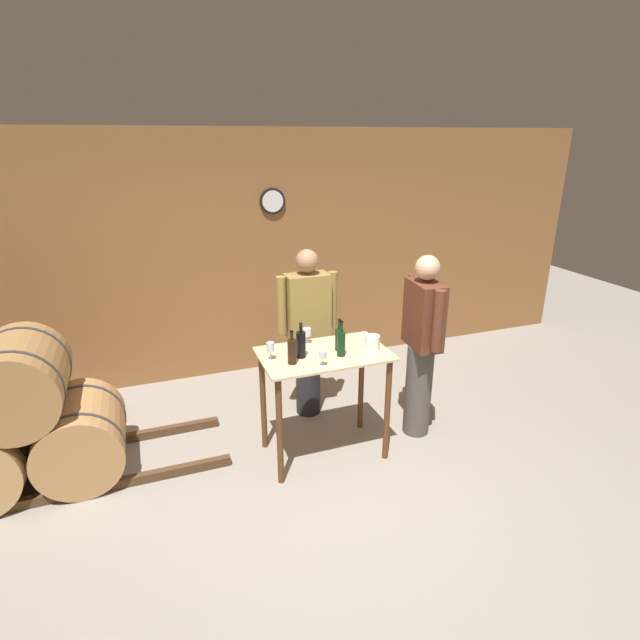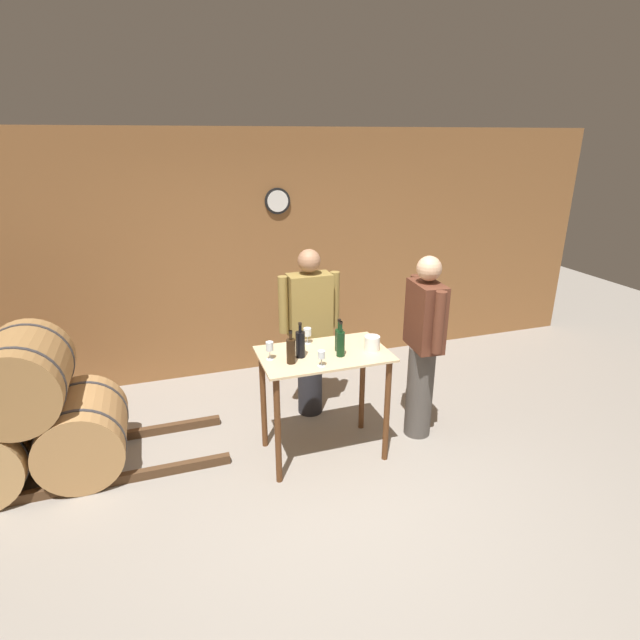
{
  "view_description": "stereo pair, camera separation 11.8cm",
  "coord_description": "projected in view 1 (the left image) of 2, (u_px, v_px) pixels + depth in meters",
  "views": [
    {
      "loc": [
        -1.27,
        -2.85,
        2.61
      ],
      "look_at": [
        0.05,
        0.71,
        1.2
      ],
      "focal_mm": 28.0,
      "sensor_mm": 36.0,
      "label": 1
    },
    {
      "loc": [
        -1.16,
        -2.89,
        2.61
      ],
      "look_at": [
        0.05,
        0.71,
        1.2
      ],
      "focal_mm": 28.0,
      "sensor_mm": 36.0,
      "label": 2
    }
  ],
  "objects": [
    {
      "name": "person_host",
      "position": [
        422.0,
        344.0,
        4.38
      ],
      "size": [
        0.25,
        0.59,
        1.68
      ],
      "color": "#4C4742",
      "rests_on": "ground_plane"
    },
    {
      "name": "wine_glass_near_center",
      "position": [
        323.0,
        355.0,
        3.79
      ],
      "size": [
        0.06,
        0.06,
        0.13
      ],
      "color": "silver",
      "rests_on": "tasting_table"
    },
    {
      "name": "wine_glass_near_right",
      "position": [
        307.0,
        333.0,
        4.2
      ],
      "size": [
        0.07,
        0.07,
        0.14
      ],
      "color": "silver",
      "rests_on": "tasting_table"
    },
    {
      "name": "back_wall",
      "position": [
        260.0,
        255.0,
        5.57
      ],
      "size": [
        8.4,
        0.08,
        2.7
      ],
      "color": "brown",
      "rests_on": "ground_plane"
    },
    {
      "name": "ground_plane",
      "position": [
        346.0,
        497.0,
        3.83
      ],
      "size": [
        14.0,
        14.0,
        0.0
      ],
      "primitive_type": "plane",
      "color": "gray"
    },
    {
      "name": "wine_bottle_far_left",
      "position": [
        292.0,
        351.0,
        3.83
      ],
      "size": [
        0.07,
        0.07,
        0.27
      ],
      "color": "black",
      "rests_on": "tasting_table"
    },
    {
      "name": "ice_bucket",
      "position": [
        372.0,
        343.0,
        4.1
      ],
      "size": [
        0.13,
        0.13,
        0.12
      ],
      "color": "white",
      "rests_on": "tasting_table"
    },
    {
      "name": "wine_bottle_right",
      "position": [
        339.0,
        339.0,
        4.07
      ],
      "size": [
        0.07,
        0.07,
        0.27
      ],
      "color": "black",
      "rests_on": "tasting_table"
    },
    {
      "name": "wine_bottle_left",
      "position": [
        301.0,
        344.0,
        3.94
      ],
      "size": [
        0.08,
        0.08,
        0.29
      ],
      "color": "black",
      "rests_on": "tasting_table"
    },
    {
      "name": "tasting_table",
      "position": [
        324.0,
        375.0,
        4.12
      ],
      "size": [
        1.05,
        0.64,
        0.95
      ],
      "color": "#D1B284",
      "rests_on": "ground_plane"
    },
    {
      "name": "person_visitor_with_scarf",
      "position": [
        308.0,
        330.0,
        4.73
      ],
      "size": [
        0.59,
        0.24,
        1.65
      ],
      "color": "#232328",
      "rests_on": "ground_plane"
    },
    {
      "name": "wine_bottle_center",
      "position": [
        341.0,
        343.0,
        3.96
      ],
      "size": [
        0.07,
        0.07,
        0.29
      ],
      "color": "black",
      "rests_on": "tasting_table"
    },
    {
      "name": "wine_glass_near_left",
      "position": [
        270.0,
        348.0,
        3.89
      ],
      "size": [
        0.06,
        0.06,
        0.15
      ],
      "color": "silver",
      "rests_on": "tasting_table"
    }
  ]
}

